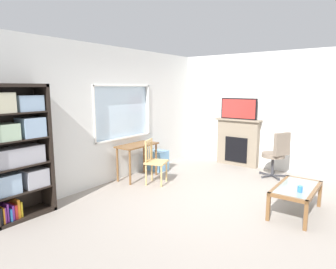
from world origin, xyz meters
The scene contains 12 objects.
ground centered at (0.00, 0.00, -0.01)m, with size 6.48×5.77×0.02m, color #9E9389.
wall_back_with_window centered at (-0.03, 2.38, 1.37)m, with size 5.48×0.15×2.74m.
wall_right centered at (2.80, 0.00, 1.37)m, with size 0.12×4.97×2.74m, color silver.
bookshelf centered at (-2.12, 2.14, 1.05)m, with size 0.90×0.38×1.99m.
desk_under_window centered at (0.34, 2.03, 0.61)m, with size 0.93×0.46×0.74m.
wooden_chair centered at (0.29, 1.52, 0.46)m, with size 0.53×0.52×0.90m.
plastic_drawer_unit centered at (1.10, 2.08, 0.23)m, with size 0.35×0.40×0.46m, color #72ADDB.
fireplace centered at (2.64, 0.77, 0.58)m, with size 0.26×1.14×1.16m.
tv centered at (2.63, 0.77, 1.42)m, with size 0.06×0.91×0.51m.
office_chair centered at (2.15, -0.33, 0.55)m, with size 0.60×0.62×1.00m.
coffee_table centered at (0.48, -1.13, 0.37)m, with size 1.07×0.56×0.43m.
sippy_cup centered at (0.27, -1.23, 0.47)m, with size 0.07×0.07×0.09m, color #337FD6.
Camera 1 is at (-4.15, -2.12, 1.94)m, focal length 31.28 mm.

